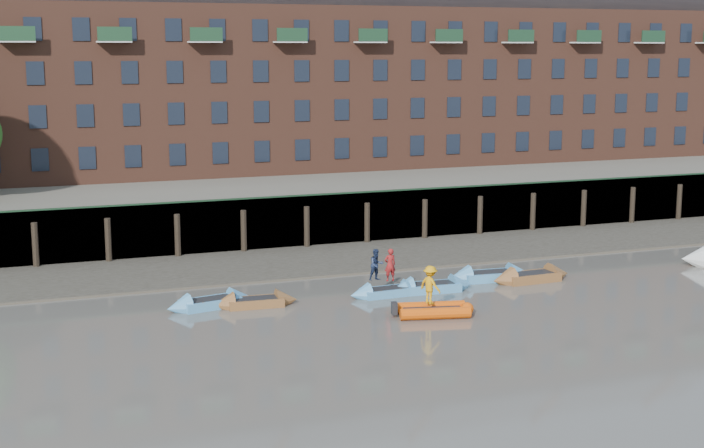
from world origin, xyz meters
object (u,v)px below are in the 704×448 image
rib_tender (436,310)px  person_rower_b (376,265)px  rowboat_2 (255,302)px  rowboat_3 (387,292)px  rowboat_4 (432,287)px  rowboat_5 (490,276)px  person_rower_a (390,265)px  rowboat_1 (210,303)px  person_rib_crew (430,285)px  rowboat_6 (531,277)px

rib_tender → person_rower_b: person_rower_b is taller
rowboat_2 → rowboat_3: rowboat_2 is taller
rowboat_4 → rowboat_5: bearing=19.7°
rowboat_3 → person_rower_a: bearing=-39.8°
rowboat_1 → person_rib_crew: person_rib_crew is taller
rowboat_1 → rowboat_6: size_ratio=0.96×
rowboat_1 → person_rower_a: bearing=-17.8°
rowboat_2 → rowboat_6: bearing=3.4°
rib_tender → person_rib_crew: person_rib_crew is taller
rowboat_2 → rib_tender: (7.42, -4.51, 0.06)m
rowboat_4 → person_rower_a: person_rower_a is taller
person_rower_a → person_rib_crew: person_rower_a is taller
rowboat_2 → person_rib_crew: person_rib_crew is taller
rowboat_1 → person_rib_crew: 10.55m
rowboat_2 → person_rower_b: bearing=3.6°
person_rower_b → person_rower_a: bearing=-39.4°
rowboat_2 → rowboat_6: rowboat_6 is taller
rowboat_2 → rib_tender: 8.68m
person_rower_a → rowboat_4: bearing=-178.3°
rowboat_3 → person_rower_a: size_ratio=2.45×
rowboat_5 → person_rower_b: (-6.87, -0.87, 1.33)m
person_rower_a → person_rower_b: bearing=-32.8°
rowboat_5 → rowboat_6: 2.18m
rowboat_5 → rowboat_1: bearing=-174.1°
person_rib_crew → rowboat_6: bearing=-85.2°
rowboat_4 → rowboat_6: size_ratio=0.94×
rowboat_4 → rowboat_3: bearing=-176.2°
rib_tender → person_rib_crew: (-0.26, 0.11, 1.20)m
rowboat_3 → person_rower_a: (0.12, -0.09, 1.39)m
rowboat_1 → rowboat_6: (17.11, -0.74, 0.01)m
rowboat_1 → rib_tender: (9.48, -5.08, 0.04)m
rowboat_2 → rowboat_1: bearing=168.7°
rowboat_1 → person_rower_a: (8.88, -0.98, 1.38)m
rowboat_1 → person_rib_crew: bearing=-39.8°
rowboat_3 → person_rower_a: 1.40m
rowboat_6 → person_rib_crew: (-7.88, -4.22, 1.23)m
rowboat_3 → rowboat_1: bearing=171.3°
rowboat_2 → rowboat_4: rowboat_4 is taller
rowboat_3 → rowboat_4: (2.48, 0.01, 0.02)m
rowboat_2 → person_rower_a: person_rower_a is taller
rowboat_4 → person_rower_a: 2.73m
rowboat_3 → person_rib_crew: person_rib_crew is taller
rowboat_5 → person_rower_b: size_ratio=2.99×
rib_tender → rowboat_5: bearing=56.0°
rowboat_6 → person_rower_a: size_ratio=2.86×
rowboat_4 → rowboat_5: 4.09m
rowboat_2 → person_rower_b: person_rower_b is taller
rowboat_3 → rowboat_5: 6.51m
rowboat_3 → rib_tender: 4.25m
rowboat_6 → person_rower_a: person_rower_a is taller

